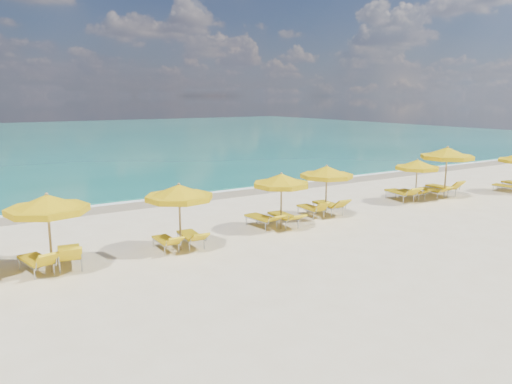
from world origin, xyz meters
TOP-DOWN VIEW (x-y plane):
  - ground_plane at (0.00, 0.00)m, footprint 120.00×120.00m
  - ocean at (0.00, 48.00)m, footprint 120.00×80.00m
  - wet_sand_band at (0.00, 7.40)m, footprint 120.00×2.60m
  - foam_line at (0.00, 8.20)m, footprint 120.00×1.20m
  - whitecap_near at (-6.00, 17.00)m, footprint 14.00×0.36m
  - whitecap_far at (8.00, 24.00)m, footprint 18.00×0.30m
  - umbrella_2 at (-8.11, -0.37)m, footprint 2.66×2.66m
  - umbrella_3 at (-4.15, -0.42)m, footprint 2.62×2.62m
  - umbrella_4 at (0.16, -0.02)m, footprint 2.63×2.63m
  - umbrella_5 at (2.85, 0.56)m, footprint 2.47×2.47m
  - umbrella_6 at (8.42, 0.57)m, footprint 2.39×2.39m
  - umbrella_7 at (10.44, 0.49)m, footprint 3.21×3.21m
  - lounger_2_left at (-8.50, -0.20)m, footprint 0.93×1.83m
  - lounger_2_right at (-7.57, -0.14)m, footprint 0.97×2.01m
  - lounger_3_left at (-4.55, -0.18)m, footprint 0.57×1.63m
  - lounger_3_right at (-3.66, -0.19)m, footprint 0.73×1.82m
  - lounger_4_left at (-0.33, 0.55)m, footprint 0.78×1.93m
  - lounger_4_right at (0.53, 0.30)m, footprint 0.76×2.00m
  - lounger_5_left at (2.40, 0.95)m, footprint 0.67×1.71m
  - lounger_5_right at (3.34, 0.95)m, footprint 0.75×1.97m
  - lounger_6_left at (8.01, 1.14)m, footprint 0.99×2.11m
  - lounger_6_right at (8.92, 1.16)m, footprint 0.72×1.79m
  - lounger_7_left at (10.09, 0.93)m, footprint 0.60×1.75m
  - lounger_7_right at (10.88, 0.97)m, footprint 0.73×1.98m
  - lounger_8_left at (14.41, -0.35)m, footprint 0.74×1.70m

SIDE VIEW (x-z plane):
  - ground_plane at x=0.00m, z-range 0.00..0.00m
  - ocean at x=0.00m, z-range -0.15..0.15m
  - wet_sand_band at x=0.00m, z-range -0.01..0.01m
  - foam_line at x=0.00m, z-range -0.01..0.01m
  - whitecap_near at x=-6.00m, z-range -0.03..0.03m
  - whitecap_far at x=8.00m, z-range -0.03..0.03m
  - lounger_3_left at x=-4.55m, z-range -0.15..0.54m
  - lounger_8_left at x=14.41m, z-range -0.15..0.55m
  - lounger_6_right at x=8.92m, z-range -0.13..0.54m
  - lounger_7_left at x=10.09m, z-range -0.14..0.56m
  - lounger_3_right at x=-3.66m, z-range -0.14..0.57m
  - lounger_5_left at x=2.40m, z-range -0.19..0.62m
  - lounger_2_left at x=-8.50m, z-range -0.19..0.63m
  - lounger_4_left at x=-0.33m, z-range -0.13..0.58m
  - lounger_4_right at x=0.53m, z-range -0.12..0.58m
  - lounger_5_right at x=3.34m, z-range -0.18..0.65m
  - lounger_2_right at x=-7.57m, z-range -0.21..0.70m
  - lounger_6_left at x=8.01m, z-range -0.18..0.67m
  - lounger_7_right at x=10.88m, z-range -0.21..0.70m
  - umbrella_6 at x=8.42m, z-range 0.73..2.81m
  - umbrella_4 at x=0.16m, z-range 0.77..2.95m
  - umbrella_5 at x=2.85m, z-range 0.78..2.98m
  - umbrella_3 at x=-4.15m, z-range 0.79..3.03m
  - umbrella_2 at x=-8.11m, z-range 0.82..3.15m
  - umbrella_7 at x=10.44m, z-range 0.91..3.49m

